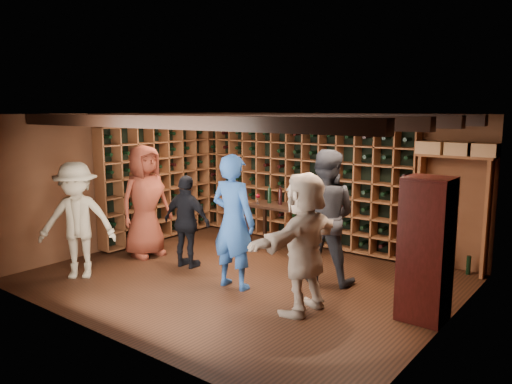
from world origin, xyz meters
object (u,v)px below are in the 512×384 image
Objects in this scene: man_blue_shirt at (233,222)px; guest_woman_black at (187,222)px; guest_red_floral at (145,201)px; tasting_table at (281,211)px; guest_beige at (304,243)px; guest_khaki at (77,221)px; man_grey_suit at (324,217)px; display_cabinet at (425,252)px.

guest_woman_black is (-1.21, 0.26, -0.22)m from man_blue_shirt.
tasting_table is (1.75, 1.64, -0.22)m from guest_red_floral.
guest_beige is at bearing -49.77° from tasting_table.
guest_khaki is 0.99× the size of guest_beige.
guest_khaki is at bearing 17.43° from man_grey_suit.
man_grey_suit reaches higher than guest_khaki.
display_cabinet is 4.84m from guest_red_floral.
guest_beige is (3.54, -0.41, -0.08)m from guest_red_floral.
tasting_table is at bearing 156.44° from display_cabinet.
man_blue_shirt is 0.99× the size of guest_red_floral.
guest_woman_black is 1.80m from tasting_table.
display_cabinet is 5.05m from guest_khaki.
man_grey_suit reaches higher than tasting_table.
man_grey_suit is at bearing 165.46° from display_cabinet.
display_cabinet is 0.87× the size of man_grey_suit.
man_grey_suit is 1.10× the size of guest_beige.
guest_red_floral is at bearing -137.80° from tasting_table.
guest_woman_black is at bearing -175.36° from display_cabinet.
man_grey_suit is at bearing -33.57° from tasting_table.
tasting_table is at bearing -78.08° from man_blue_shirt.
display_cabinet is 0.89× the size of guest_red_floral.
guest_red_floral is at bearing -8.01° from guest_woman_black.
display_cabinet is 0.90× the size of man_blue_shirt.
guest_khaki is at bearing -171.27° from guest_red_floral.
man_grey_suit is 3.26m from guest_red_floral.
guest_red_floral is at bearing -93.36° from guest_beige.
display_cabinet reaches higher than guest_woman_black.
display_cabinet is at bearing -24.44° from tasting_table.
man_blue_shirt is 1.99m from tasting_table.
guest_red_floral is at bearing 50.54° from guest_khaki.
guest_woman_black is 1.32× the size of tasting_table.
guest_woman_black is (-2.13, -0.74, -0.24)m from man_grey_suit.
guest_khaki is 1.55× the size of tasting_table.
man_blue_shirt is 1.08× the size of guest_beige.
guest_red_floral reaches higher than display_cabinet.
guest_beige reaches higher than guest_khaki.
guest_woman_black is 0.84× the size of guest_beige.
display_cabinet reaches higher than tasting_table.
tasting_table is (1.67, 3.03, -0.13)m from guest_khaki.
guest_red_floral is 2.41m from tasting_table.
guest_red_floral is 1.40m from guest_khaki.
man_blue_shirt is 1.36m from man_grey_suit.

